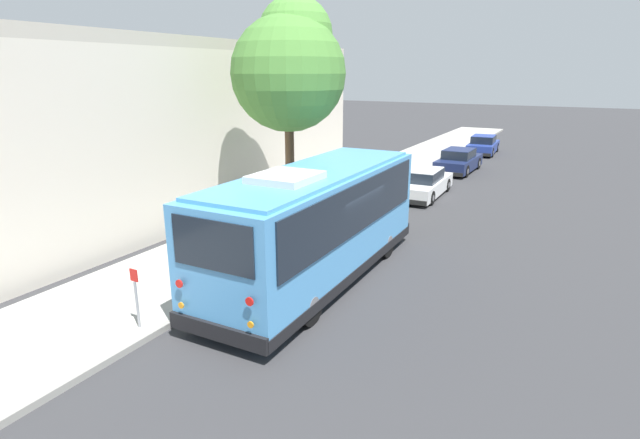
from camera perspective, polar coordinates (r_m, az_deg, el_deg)
ground_plane at (r=14.35m, az=0.97°, el=-6.31°), size 160.00×160.00×0.00m
sidewalk_slab at (r=16.29m, az=-10.89°, el=-3.48°), size 80.00×3.91×0.15m
curb_strip at (r=15.15m, az=-4.93°, el=-4.79°), size 80.00×0.14×0.15m
shuttle_bus at (r=13.50m, az=-0.43°, el=0.03°), size 8.76×2.81×3.26m
parked_sedan_white at (r=23.59m, az=11.67°, el=4.04°), size 4.71×1.87×1.28m
parked_sedan_navy at (r=29.92m, az=15.56°, el=6.45°), size 4.57×1.86×1.32m
parked_sedan_blue at (r=37.12m, az=18.14°, el=8.07°), size 4.35×1.92×1.29m
street_tree at (r=17.93m, az=-3.47°, el=17.14°), size 3.97×3.97×7.93m
sign_post_near at (r=11.67m, az=-20.25°, el=-8.37°), size 0.06×0.22×1.38m
sign_post_far at (r=13.05m, az=-13.36°, el=-5.87°), size 0.06×0.06×1.09m
building_backdrop at (r=22.53m, az=-19.84°, el=9.52°), size 21.35×8.49×6.75m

